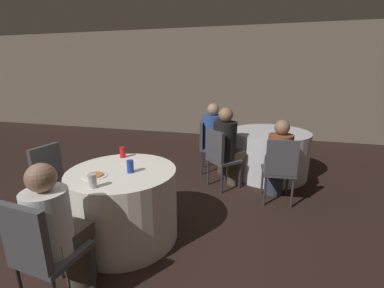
# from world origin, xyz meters

# --- Properties ---
(ground_plane) EXTENTS (16.00, 16.00, 0.00)m
(ground_plane) POSITION_xyz_m (0.00, 0.00, 0.00)
(ground_plane) COLOR black
(wall_back) EXTENTS (16.00, 0.06, 2.80)m
(wall_back) POSITION_xyz_m (0.00, 4.90, 1.40)
(wall_back) COLOR #7A6B5B
(wall_back) RESTS_ON ground_plane
(table_near) EXTENTS (1.08, 1.08, 0.75)m
(table_near) POSITION_xyz_m (-0.03, 0.08, 0.38)
(table_near) COLOR white
(table_near) RESTS_ON ground_plane
(table_far) EXTENTS (1.27, 1.27, 0.75)m
(table_far) POSITION_xyz_m (1.46, 2.26, 0.38)
(table_far) COLOR silver
(table_far) RESTS_ON ground_plane
(chair_near_west) EXTENTS (0.45, 0.44, 0.90)m
(chair_near_west) POSITION_xyz_m (-0.98, 0.19, 0.53)
(chair_near_west) COLOR #47474C
(chair_near_west) RESTS_ON ground_plane
(chair_near_south) EXTENTS (0.44, 0.44, 0.90)m
(chair_near_south) POSITION_xyz_m (-0.13, -0.87, 0.53)
(chair_near_south) COLOR #47474C
(chair_near_south) RESTS_ON ground_plane
(chair_far_south) EXTENTS (0.44, 0.44, 0.90)m
(chair_far_south) POSITION_xyz_m (1.56, 1.22, 0.53)
(chair_far_south) COLOR #47474C
(chair_far_south) RESTS_ON ground_plane
(chair_far_southwest) EXTENTS (0.57, 0.57, 0.90)m
(chair_far_southwest) POSITION_xyz_m (0.73, 1.51, 0.53)
(chair_far_southwest) COLOR #47474C
(chair_far_southwest) RESTS_ON ground_plane
(chair_far_west) EXTENTS (0.45, 0.45, 0.90)m
(chair_far_west) POSITION_xyz_m (0.42, 2.13, 0.53)
(chair_far_west) COLOR #47474C
(chair_far_west) RESTS_ON ground_plane
(person_black_shirt) EXTENTS (0.47, 0.48, 1.21)m
(person_black_shirt) POSITION_xyz_m (0.84, 1.62, 0.62)
(person_black_shirt) COLOR #4C4238
(person_black_shirt) RESTS_ON ground_plane
(person_floral_shirt) EXTENTS (0.33, 0.50, 1.11)m
(person_floral_shirt) POSITION_xyz_m (1.54, 1.39, 0.56)
(person_floral_shirt) COLOR #33384C
(person_floral_shirt) RESTS_ON ground_plane
(person_blue_shirt) EXTENTS (0.52, 0.38, 1.20)m
(person_blue_shirt) POSITION_xyz_m (0.57, 2.15, 0.61)
(person_blue_shirt) COLOR #4C4238
(person_blue_shirt) RESTS_ON ground_plane
(person_white_shirt) EXTENTS (0.33, 0.49, 1.12)m
(person_white_shirt) POSITION_xyz_m (-0.11, -0.70, 0.56)
(person_white_shirt) COLOR #4C4238
(person_white_shirt) RESTS_ON ground_plane
(pizza_plate_near) EXTENTS (0.22, 0.22, 0.02)m
(pizza_plate_near) POSITION_xyz_m (-0.19, -0.12, 0.76)
(pizza_plate_near) COLOR white
(pizza_plate_near) RESTS_ON table_near
(soda_can_silver) EXTENTS (0.07, 0.07, 0.12)m
(soda_can_silver) POSITION_xyz_m (-0.06, -0.34, 0.81)
(soda_can_silver) COLOR silver
(soda_can_silver) RESTS_ON table_near
(soda_can_red) EXTENTS (0.07, 0.07, 0.12)m
(soda_can_red) POSITION_xyz_m (-0.22, 0.44, 0.81)
(soda_can_red) COLOR red
(soda_can_red) RESTS_ON table_near
(soda_can_blue) EXTENTS (0.07, 0.07, 0.12)m
(soda_can_blue) POSITION_xyz_m (0.08, 0.05, 0.81)
(soda_can_blue) COLOR #1E38A5
(soda_can_blue) RESTS_ON table_near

